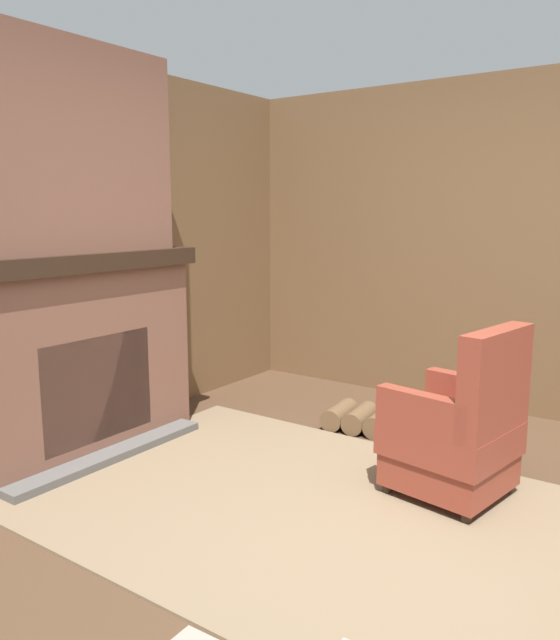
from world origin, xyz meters
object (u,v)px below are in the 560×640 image
at_px(firewood_stack, 360,418).
at_px(storage_case, 132,238).
at_px(armchair, 457,434).
at_px(oil_lamp_vase, 24,236).
at_px(decorative_plate_on_mantel, 78,230).

bearing_deg(firewood_stack, storage_case, -147.03).
bearing_deg(storage_case, armchair, 5.18).
distance_m(oil_lamp_vase, decorative_plate_on_mantel, 0.40).
height_order(storage_case, decorative_plate_on_mantel, decorative_plate_on_mantel).
distance_m(firewood_stack, decorative_plate_on_mantel, 2.31).
relative_size(armchair, firewood_stack, 1.86).
height_order(firewood_stack, decorative_plate_on_mantel, decorative_plate_on_mantel).
relative_size(oil_lamp_vase, storage_case, 1.48).
distance_m(oil_lamp_vase, storage_case, 0.82).
xyz_separation_m(armchair, storage_case, (-2.27, -0.21, 0.99)).
height_order(armchair, decorative_plate_on_mantel, decorative_plate_on_mantel).
xyz_separation_m(oil_lamp_vase, storage_case, (0.00, 0.82, -0.05)).
height_order(firewood_stack, oil_lamp_vase, oil_lamp_vase).
bearing_deg(firewood_stack, armchair, -35.55).
relative_size(armchair, oil_lamp_vase, 3.08).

